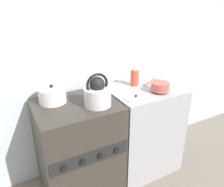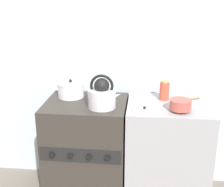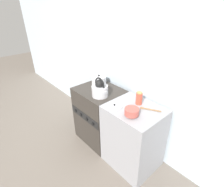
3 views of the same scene
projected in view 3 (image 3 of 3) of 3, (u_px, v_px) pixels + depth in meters
The scene contains 10 objects.
ground_plane at pixel (87, 145), 2.67m from camera, with size 12.00×12.00×0.00m, color #70665B.
wall_back at pixel (117, 57), 2.44m from camera, with size 7.00×0.06×2.50m.
stove at pixel (100, 115), 2.63m from camera, with size 0.64×0.56×0.85m.
counter at pixel (133, 137), 2.20m from camera, with size 0.65×0.55×0.86m.
kettle at pixel (100, 89), 2.23m from camera, with size 0.26×0.21×0.26m.
cooking_pot at pixel (99, 80), 2.56m from camera, with size 0.22×0.22×0.15m.
enamel_bowl at pixel (132, 112), 1.85m from camera, with size 0.16×0.16×0.09m.
storage_jar at pixel (139, 98), 2.05m from camera, with size 0.08×0.08×0.16m.
loose_pot_lid at pixel (114, 106), 2.03m from camera, with size 0.19×0.19×0.03m.
wooden_spoon at pixel (149, 109), 1.97m from camera, with size 0.23×0.13×0.02m.
Camera 3 is at (1.71, -1.06, 1.96)m, focal length 28.00 mm.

